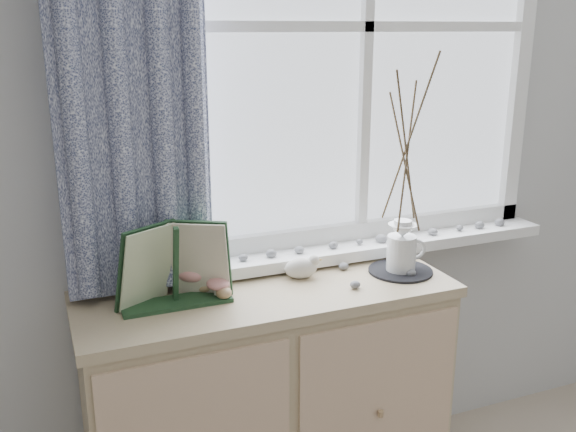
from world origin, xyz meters
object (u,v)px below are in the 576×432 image
at_px(sideboard, 269,407).
at_px(toadstool_cluster, 199,276).
at_px(twig_pitcher, 407,148).
at_px(botanical_book, 177,266).

xyz_separation_m(sideboard, toadstool_cluster, (-0.21, 0.05, 0.48)).
relative_size(sideboard, twig_pitcher, 1.62).
distance_m(botanical_book, twig_pitcher, 0.82).
relative_size(toadstool_cluster, twig_pitcher, 0.21).
bearing_deg(toadstool_cluster, twig_pitcher, -6.34).
distance_m(sideboard, twig_pitcher, 0.97).
xyz_separation_m(botanical_book, twig_pitcher, (0.76, 0.01, 0.29)).
relative_size(botanical_book, toadstool_cluster, 2.40).
distance_m(sideboard, botanical_book, 0.63).
distance_m(toadstool_cluster, twig_pitcher, 0.77).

